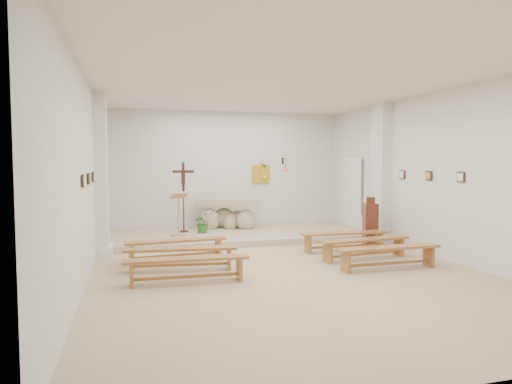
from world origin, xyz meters
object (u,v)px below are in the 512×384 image
object	(u,v)px
donation_pedestal	(370,224)
bench_right_front	(345,237)
altar	(228,216)
crucifix_stand	(183,192)
bench_left_second	(181,253)
bench_left_third	(187,264)
bench_left_front	(176,245)
bench_right_second	(365,244)
bench_right_third	(389,252)
lectern	(179,214)

from	to	relation	value
donation_pedestal	bench_right_front	size ratio (longest dim) A/B	0.57
altar	crucifix_stand	distance (m)	1.52
bench_left_second	bench_left_third	size ratio (longest dim) A/B	1.01
bench_left_front	bench_right_second	bearing A→B (deg)	-19.99
bench_left_front	bench_right_third	xyz separation A→B (m)	(3.77, -1.82, 0.00)
bench_left_second	bench_right_front	bearing A→B (deg)	20.24
bench_left_second	bench_right_third	xyz separation A→B (m)	(3.77, -0.91, 0.00)
altar	bench_left_second	xyz separation A→B (m)	(-1.75, -4.12, -0.18)
donation_pedestal	bench_right_front	xyz separation A→B (m)	(-0.95, -0.56, -0.19)
altar	bench_left_second	world-z (taller)	altar
bench_left_third	bench_right_second	bearing A→B (deg)	15.34
bench_left_front	bench_right_front	bearing A→B (deg)	-6.40
donation_pedestal	bench_right_third	world-z (taller)	donation_pedestal
bench_left_third	bench_right_third	bearing A→B (deg)	1.75
crucifix_stand	bench_left_front	size ratio (longest dim) A/B	0.90
bench_left_second	bench_left_third	distance (m)	0.91
altar	lectern	world-z (taller)	lectern
bench_right_third	bench_left_front	bearing A→B (deg)	153.25
donation_pedestal	bench_right_third	distance (m)	2.57
lectern	bench_right_front	bearing A→B (deg)	-50.23
altar	bench_right_front	bearing A→B (deg)	-42.32
crucifix_stand	bench_right_second	bearing A→B (deg)	-40.22
altar	bench_right_third	world-z (taller)	altar
bench_right_front	bench_right_second	world-z (taller)	same
altar	bench_right_second	size ratio (longest dim) A/B	0.92
bench_right_second	bench_left_third	bearing A→B (deg)	-174.04
crucifix_stand	bench_right_second	xyz separation A→B (m)	(3.30, -3.75, -0.90)
lectern	donation_pedestal	distance (m)	4.75
altar	lectern	bearing A→B (deg)	-130.73
bench_left_second	bench_right_third	world-z (taller)	same
altar	bench_left_second	size ratio (longest dim) A/B	0.92
lectern	crucifix_stand	bearing A→B (deg)	55.71
lectern	bench_left_front	distance (m)	2.28
bench_right_second	bench_right_third	bearing A→B (deg)	-97.63
bench_left_third	crucifix_stand	bearing A→B (deg)	86.03
lectern	crucifix_stand	world-z (taller)	crucifix_stand
lectern	bench_right_third	size ratio (longest dim) A/B	0.55
lectern	bench_right_second	xyz separation A→B (m)	(3.49, -3.14, -0.38)
donation_pedestal	bench_left_front	distance (m)	4.76
bench_right_third	bench_right_front	bearing A→B (deg)	89.05
crucifix_stand	bench_right_front	xyz separation A→B (m)	(3.30, -2.84, -0.90)
donation_pedestal	bench_left_front	xyz separation A→B (m)	(-4.72, -0.56, -0.19)
crucifix_stand	bench_left_front	world-z (taller)	crucifix_stand
lectern	bench_left_second	size ratio (longest dim) A/B	0.54
bench_left_second	bench_right_third	bearing A→B (deg)	-6.94
bench_right_front	bench_right_third	xyz separation A→B (m)	(0.00, -1.82, 0.00)
bench_left_second	lectern	bearing A→B (deg)	91.48
donation_pedestal	bench_right_front	bearing A→B (deg)	-137.24
bench_right_front	bench_left_third	bearing A→B (deg)	-154.02
donation_pedestal	lectern	bearing A→B (deg)	171.94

